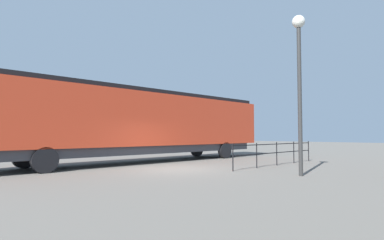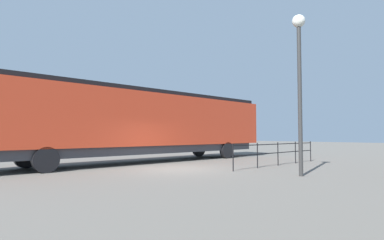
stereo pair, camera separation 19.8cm
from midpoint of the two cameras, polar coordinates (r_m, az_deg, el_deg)
ground_plane at (r=14.77m, az=-2.44°, el=-8.94°), size 120.00×120.00×0.00m
locomotive at (r=18.80m, az=-7.04°, el=-0.46°), size 2.98×18.45×4.16m
lamp_post at (r=13.23m, az=19.40°, el=9.75°), size 0.51×0.51×6.37m
platform_fence at (r=17.02m, az=15.73°, el=-5.38°), size 0.05×7.49×1.21m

